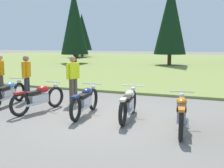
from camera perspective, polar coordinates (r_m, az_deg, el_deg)
name	(u,v)px	position (r m, az deg, el deg)	size (l,w,h in m)	color
ground_plane	(104,118)	(7.80, -1.64, -7.16)	(140.00, 140.00, 0.00)	slate
grass_moorland	(192,62)	(32.92, 16.44, 4.46)	(80.00, 44.00, 0.10)	olive
forest_treeline	(216,26)	(34.26, 20.93, 11.31)	(43.92, 23.54, 8.15)	#47331E
motorcycle_sky_blue	(8,93)	(9.96, -20.89, -1.72)	(0.65, 2.09, 0.88)	black
motorcycle_red	(39,98)	(8.76, -14.97, -2.77)	(0.72, 2.07, 0.88)	black
motorcycle_navy	(85,101)	(8.06, -5.61, -3.47)	(0.62, 2.10, 0.88)	black
motorcycle_cream	(128,104)	(7.65, 3.46, -4.09)	(0.62, 2.10, 0.88)	black
motorcycle_orange	(181,113)	(6.82, 14.28, -5.88)	(0.63, 2.10, 0.88)	black
rider_with_back_turned	(27,75)	(10.51, -17.39, 1.76)	(0.33, 0.52, 1.67)	#2D2D38
rider_checking_bike	(73,77)	(9.67, -8.13, 1.52)	(0.35, 0.51, 1.67)	#4C4233
rider_in_hivis_vest	(1,73)	(11.67, -22.19, 2.14)	(0.45, 0.39, 1.67)	#4C4233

